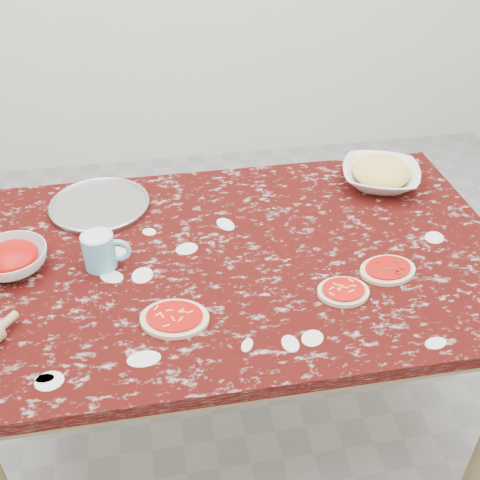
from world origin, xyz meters
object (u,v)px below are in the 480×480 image
Objects in this scene: worktable at (240,275)px; flour_mug at (101,250)px; cheese_bowl at (380,176)px; pizza_tray at (100,206)px; sauce_bowl at (12,260)px.

worktable is 11.65× the size of flour_mug.
pizza_tray is at bearing 178.72° from cheese_bowl.
flour_mug reaches higher than sauce_bowl.
pizza_tray is at bearing 92.75° from flour_mug.
cheese_bowl is (0.55, 0.30, 0.12)m from worktable.
sauce_bowl reaches higher than worktable.
cheese_bowl is (0.97, -0.02, 0.03)m from pizza_tray.
cheese_bowl is 0.99m from flour_mug.
sauce_bowl is 1.48× the size of flour_mug.
flour_mug is (0.01, -0.31, 0.05)m from pizza_tray.
pizza_tray is 0.37m from sauce_bowl.
worktable is 0.53m from pizza_tray.
worktable is at bearing -38.07° from pizza_tray.
pizza_tray is (-0.42, 0.33, 0.09)m from worktable.
worktable is 0.66m from sauce_bowl.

